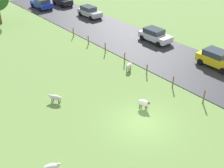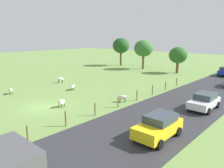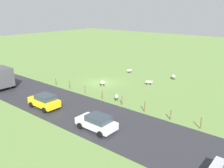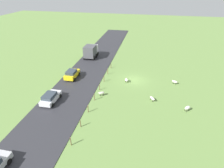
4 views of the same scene
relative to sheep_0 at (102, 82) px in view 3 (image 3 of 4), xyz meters
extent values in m
plane|color=#6B8E47|center=(-1.42, -1.22, -0.52)|extent=(160.00, 160.00, 0.00)
cube|color=#2D2D33|center=(8.92, -1.22, -0.49)|extent=(8.00, 80.00, 0.06)
ellipsoid|color=silver|center=(-0.01, 0.01, 0.00)|extent=(0.82, 1.03, 0.53)
ellipsoid|color=brown|center=(0.15, -0.39, 0.12)|extent=(0.26, 0.31, 0.20)
cylinder|color=#2D2823|center=(0.22, -0.17, -0.36)|extent=(0.07, 0.07, 0.33)
cylinder|color=#2D2823|center=(-0.05, -0.27, -0.36)|extent=(0.07, 0.07, 0.33)
cylinder|color=#2D2823|center=(0.04, 0.30, -0.36)|extent=(0.07, 0.07, 0.33)
cylinder|color=#2D2823|center=(-0.23, 0.19, -0.36)|extent=(0.07, 0.07, 0.33)
ellipsoid|color=beige|center=(-4.97, 5.29, -0.07)|extent=(0.99, 1.18, 0.44)
ellipsoid|color=silver|center=(-5.27, 5.73, 0.03)|extent=(0.29, 0.32, 0.20)
cylinder|color=#2D2823|center=(-5.24, 5.48, -0.38)|extent=(0.07, 0.07, 0.29)
cylinder|color=#2D2823|center=(-5.04, 5.61, -0.38)|extent=(0.07, 0.07, 0.29)
cylinder|color=#2D2823|center=(-4.90, 4.96, -0.38)|extent=(0.07, 0.07, 0.29)
cylinder|color=#2D2823|center=(-4.70, 5.10, -0.38)|extent=(0.07, 0.07, 0.29)
ellipsoid|color=silver|center=(-9.05, -1.21, -0.04)|extent=(1.07, 0.78, 0.46)
ellipsoid|color=silver|center=(-8.63, -1.38, 0.07)|extent=(0.31, 0.26, 0.20)
cylinder|color=#2D2823|center=(-8.76, -1.19, -0.37)|extent=(0.07, 0.07, 0.31)
cylinder|color=#2D2823|center=(-8.85, -1.43, -0.37)|extent=(0.07, 0.07, 0.31)
cylinder|color=#2D2823|center=(-9.25, -1.00, -0.37)|extent=(0.07, 0.07, 0.31)
cylinder|color=#2D2823|center=(-9.35, -1.23, -0.37)|extent=(0.07, 0.07, 0.31)
ellipsoid|color=beige|center=(3.48, 5.53, 0.02)|extent=(1.11, 0.93, 0.48)
ellipsoid|color=silver|center=(3.89, 5.78, 0.12)|extent=(0.32, 0.29, 0.20)
cylinder|color=#2D2823|center=(3.65, 5.78, -0.34)|extent=(0.07, 0.07, 0.36)
cylinder|color=#2D2823|center=(3.78, 5.56, -0.34)|extent=(0.07, 0.07, 0.36)
cylinder|color=#2D2823|center=(3.17, 5.50, -0.34)|extent=(0.07, 0.07, 0.36)
cylinder|color=#2D2823|center=(3.31, 5.27, -0.34)|extent=(0.07, 0.07, 0.36)
ellipsoid|color=white|center=(-10.18, 6.97, 0.05)|extent=(1.10, 1.08, 0.52)
ellipsoid|color=silver|center=(-9.83, 7.31, 0.16)|extent=(0.31, 0.31, 0.20)
cylinder|color=#2D2823|center=(-10.07, 7.27, -0.34)|extent=(0.07, 0.07, 0.38)
cylinder|color=#2D2823|center=(-9.88, 7.06, -0.34)|extent=(0.07, 0.07, 0.38)
cylinder|color=#2D2823|center=(-10.48, 6.88, -0.34)|extent=(0.07, 0.07, 0.38)
cylinder|color=#2D2823|center=(-10.28, 6.67, -0.34)|extent=(0.07, 0.07, 0.38)
cylinder|color=brown|center=(4.30, -5.88, 0.00)|extent=(0.12, 0.12, 1.05)
cylinder|color=brown|center=(4.30, -2.64, 0.12)|extent=(0.12, 0.12, 1.29)
cylinder|color=brown|center=(4.30, 0.59, 0.06)|extent=(0.12, 0.12, 1.18)
cylinder|color=brown|center=(4.30, 3.83, 0.02)|extent=(0.12, 0.12, 1.09)
cylinder|color=brown|center=(4.30, 7.07, 0.08)|extent=(0.12, 0.12, 1.20)
cylinder|color=brown|center=(4.30, 10.31, 0.10)|extent=(0.12, 0.12, 1.26)
cylinder|color=brown|center=(4.30, 13.55, 0.03)|extent=(0.12, 0.12, 1.12)
cylinder|color=brown|center=(4.30, 16.79, 0.09)|extent=(0.12, 0.12, 1.22)
cube|color=#4C4C51|center=(10.57, -10.50, 1.34)|extent=(2.53, 3.30, 2.66)
cylinder|color=black|center=(9.31, -12.75, 0.02)|extent=(0.30, 0.96, 0.96)
cylinder|color=black|center=(9.31, -11.32, 0.02)|extent=(0.30, 0.96, 0.96)
cylinder|color=black|center=(9.31, -9.51, 0.02)|extent=(0.30, 0.96, 0.96)
cube|color=silver|center=(11.00, 8.94, 0.19)|extent=(1.87, 4.10, 0.68)
cube|color=#333D47|center=(11.00, 9.25, 0.81)|extent=(1.64, 2.26, 0.56)
cylinder|color=black|center=(11.94, 7.61, -0.14)|extent=(0.22, 0.64, 0.64)
cylinder|color=black|center=(10.07, 7.61, -0.14)|extent=(0.22, 0.64, 0.64)
cylinder|color=black|center=(11.94, 10.28, -0.14)|extent=(0.22, 0.64, 0.64)
cylinder|color=black|center=(10.07, 10.28, -0.14)|extent=(0.22, 0.64, 0.64)
cube|color=yellow|center=(10.91, 0.39, 0.25)|extent=(1.89, 4.01, 0.79)
cube|color=#333D47|center=(10.91, 0.69, 0.93)|extent=(1.66, 2.21, 0.56)
cylinder|color=black|center=(11.85, -0.91, -0.14)|extent=(0.22, 0.64, 0.64)
cylinder|color=black|center=(9.96, -0.91, -0.14)|extent=(0.22, 0.64, 0.64)
cylinder|color=black|center=(11.85, 1.70, -0.14)|extent=(0.22, 0.64, 0.64)
cylinder|color=black|center=(9.96, 1.70, -0.14)|extent=(0.22, 0.64, 0.64)
camera|label=1|loc=(-14.05, -12.90, 13.03)|focal=46.05mm
camera|label=2|loc=(18.20, -12.47, 6.60)|focal=35.33mm
camera|label=3|loc=(26.42, 23.51, 10.87)|focal=38.51mm
camera|label=4|loc=(-3.67, 31.05, 16.73)|focal=29.58mm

